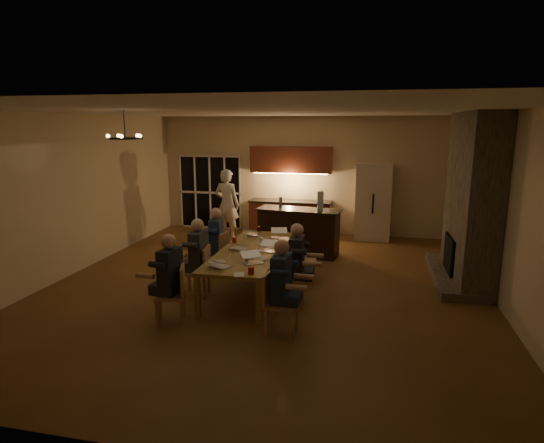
{
  "coord_description": "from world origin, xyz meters",
  "views": [
    {
      "loc": [
        1.86,
        -7.84,
        2.96
      ],
      "look_at": [
        0.05,
        0.3,
        1.19
      ],
      "focal_mm": 30.0,
      "sensor_mm": 36.0,
      "label": 1
    }
  ],
  "objects_px": {
    "plate_near": "(260,259)",
    "person_right_mid": "(297,264)",
    "chair_left_mid": "(196,271)",
    "redcup_near": "(251,271)",
    "person_left_near": "(170,278)",
    "plate_left": "(217,262)",
    "person_left_far": "(216,242)",
    "laptop_f": "(279,232)",
    "bar_blender": "(320,201)",
    "chair_right_far": "(305,259)",
    "can_cola": "(259,229)",
    "mug_front": "(242,254)",
    "standing_person": "(227,204)",
    "chandelier": "(125,138)",
    "laptop_c": "(239,243)",
    "laptop_e": "(253,230)",
    "person_right_near": "(281,286)",
    "laptop_b": "(253,257)",
    "chair_left_near": "(170,295)",
    "chair_left_far": "(216,253)",
    "can_silver": "(247,258)",
    "chair_right_near": "(281,303)",
    "bar_island": "(299,232)",
    "redcup_mid": "(234,240)",
    "person_left_mid": "(199,257)",
    "laptop_d": "(267,245)",
    "mug_mid": "(261,240)",
    "refrigerator": "(373,202)",
    "bar_bottle": "(281,202)",
    "dining_table": "(252,270)",
    "chair_right_mid": "(292,278)",
    "mug_back": "(245,236)",
    "can_right": "(277,243)"
  },
  "relations": [
    {
      "from": "plate_near",
      "to": "person_right_mid",
      "type": "bearing_deg",
      "value": 8.23
    },
    {
      "from": "chair_left_mid",
      "to": "redcup_near",
      "type": "bearing_deg",
      "value": 48.5
    },
    {
      "from": "person_left_near",
      "to": "plate_left",
      "type": "xyz_separation_m",
      "value": [
        0.49,
        0.73,
        0.07
      ]
    },
    {
      "from": "chair_left_mid",
      "to": "person_left_far",
      "type": "relative_size",
      "value": 0.64
    },
    {
      "from": "laptop_f",
      "to": "bar_blender",
      "type": "bearing_deg",
      "value": 50.53
    },
    {
      "from": "chair_right_far",
      "to": "can_cola",
      "type": "bearing_deg",
      "value": 51.16
    },
    {
      "from": "redcup_near",
      "to": "bar_blender",
      "type": "distance_m",
      "value": 3.83
    },
    {
      "from": "mug_front",
      "to": "bar_blender",
      "type": "bearing_deg",
      "value": 70.7
    },
    {
      "from": "standing_person",
      "to": "chandelier",
      "type": "bearing_deg",
      "value": 95.24
    },
    {
      "from": "laptop_c",
      "to": "laptop_e",
      "type": "relative_size",
      "value": 1.0
    },
    {
      "from": "person_right_near",
      "to": "laptop_f",
      "type": "distance_m",
      "value": 2.65
    },
    {
      "from": "can_cola",
      "to": "bar_blender",
      "type": "xyz_separation_m",
      "value": [
        1.16,
        1.04,
        0.48
      ]
    },
    {
      "from": "person_right_mid",
      "to": "laptop_b",
      "type": "height_order",
      "value": "person_right_mid"
    },
    {
      "from": "chair_left_near",
      "to": "laptop_b",
      "type": "relative_size",
      "value": 2.78
    },
    {
      "from": "chair_left_far",
      "to": "can_silver",
      "type": "relative_size",
      "value": 7.42
    },
    {
      "from": "person_left_near",
      "to": "mug_front",
      "type": "distance_m",
      "value": 1.4
    },
    {
      "from": "chair_right_far",
      "to": "laptop_c",
      "type": "relative_size",
      "value": 2.78
    },
    {
      "from": "redcup_near",
      "to": "plate_near",
      "type": "height_order",
      "value": "redcup_near"
    },
    {
      "from": "chair_right_far",
      "to": "chair_right_near",
      "type": "bearing_deg",
      "value": 174.73
    },
    {
      "from": "chair_right_near",
      "to": "can_silver",
      "type": "distance_m",
      "value": 1.27
    },
    {
      "from": "bar_island",
      "to": "standing_person",
      "type": "distance_m",
      "value": 2.38
    },
    {
      "from": "redcup_mid",
      "to": "plate_left",
      "type": "height_order",
      "value": "redcup_mid"
    },
    {
      "from": "chair_left_near",
      "to": "person_left_mid",
      "type": "height_order",
      "value": "person_left_mid"
    },
    {
      "from": "person_left_mid",
      "to": "laptop_d",
      "type": "relative_size",
      "value": 4.31
    },
    {
      "from": "chair_left_far",
      "to": "chair_right_near",
      "type": "distance_m",
      "value": 2.9
    },
    {
      "from": "bar_island",
      "to": "person_right_mid",
      "type": "bearing_deg",
      "value": -74.67
    },
    {
      "from": "person_right_near",
      "to": "mug_mid",
      "type": "distance_m",
      "value": 2.26
    },
    {
      "from": "person_right_mid",
      "to": "plate_left",
      "type": "distance_m",
      "value": 1.32
    },
    {
      "from": "mug_mid",
      "to": "plate_near",
      "type": "bearing_deg",
      "value": -77.17
    },
    {
      "from": "person_right_mid",
      "to": "plate_near",
      "type": "xyz_separation_m",
      "value": [
        -0.61,
        -0.09,
        0.07
      ]
    },
    {
      "from": "refrigerator",
      "to": "person_left_mid",
      "type": "xyz_separation_m",
      "value": [
        -2.96,
        -4.79,
        -0.31
      ]
    },
    {
      "from": "laptop_f",
      "to": "redcup_near",
      "type": "distance_m",
      "value": 2.35
    },
    {
      "from": "laptop_d",
      "to": "redcup_mid",
      "type": "xyz_separation_m",
      "value": [
        -0.74,
        0.39,
        -0.05
      ]
    },
    {
      "from": "chair_left_near",
      "to": "plate_left",
      "type": "distance_m",
      "value": 0.97
    },
    {
      "from": "can_silver",
      "to": "laptop_e",
      "type": "bearing_deg",
      "value": 101.27
    },
    {
      "from": "bar_bottle",
      "to": "dining_table",
      "type": "bearing_deg",
      "value": -90.22
    },
    {
      "from": "chair_right_far",
      "to": "laptop_f",
      "type": "height_order",
      "value": "laptop_f"
    },
    {
      "from": "mug_front",
      "to": "plate_left",
      "type": "distance_m",
      "value": 0.51
    },
    {
      "from": "dining_table",
      "to": "chair_right_mid",
      "type": "xyz_separation_m",
      "value": [
        0.84,
        -0.51,
        0.07
      ]
    },
    {
      "from": "chair_left_mid",
      "to": "plate_left",
      "type": "bearing_deg",
      "value": 47.61
    },
    {
      "from": "standing_person",
      "to": "laptop_d",
      "type": "xyz_separation_m",
      "value": [
        1.92,
        -3.58,
        -0.06
      ]
    },
    {
      "from": "mug_back",
      "to": "can_right",
      "type": "xyz_separation_m",
      "value": [
        0.72,
        -0.39,
        0.01
      ]
    },
    {
      "from": "dining_table",
      "to": "can_right",
      "type": "height_order",
      "value": "can_right"
    },
    {
      "from": "bar_bottle",
      "to": "redcup_near",
      "type": "bearing_deg",
      "value": -85.02
    },
    {
      "from": "chair_right_mid",
      "to": "plate_near",
      "type": "xyz_separation_m",
      "value": [
        -0.54,
        -0.05,
        0.31
      ]
    },
    {
      "from": "laptop_b",
      "to": "plate_left",
      "type": "bearing_deg",
      "value": 154.45
    },
    {
      "from": "chair_right_mid",
      "to": "redcup_mid",
      "type": "relative_size",
      "value": 7.42
    },
    {
      "from": "chair_left_far",
      "to": "person_right_mid",
      "type": "relative_size",
      "value": 0.64
    },
    {
      "from": "chair_right_far",
      "to": "can_right",
      "type": "height_order",
      "value": "chair_right_far"
    },
    {
      "from": "laptop_d",
      "to": "redcup_near",
      "type": "height_order",
      "value": "laptop_d"
    }
  ]
}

